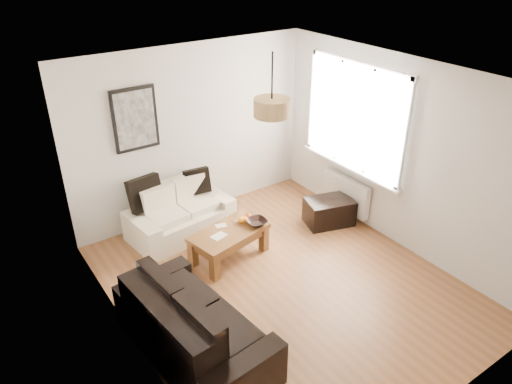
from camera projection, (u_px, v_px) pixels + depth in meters
floor at (283, 284)px, 6.09m from camera, size 4.50×4.50×0.00m
ceiling at (290, 80)px, 4.85m from camera, size 3.80×4.50×0.00m
wall_back at (192, 133)px, 7.10m from camera, size 3.80×0.04×2.60m
wall_front at (459, 304)px, 3.84m from camera, size 3.80×0.04×2.60m
wall_left at (126, 249)px, 4.52m from camera, size 0.04×4.50×2.60m
wall_right at (399, 154)px, 6.42m from camera, size 0.04×4.50×2.60m
window_bay at (356, 117)px, 6.84m from camera, size 0.14×1.90×1.60m
radiator at (346, 193)px, 7.40m from camera, size 0.10×0.90×0.52m
poster at (135, 119)px, 6.46m from camera, size 0.62×0.04×0.87m
pendant_shade at (272, 107)px, 5.24m from camera, size 0.40×0.40×0.20m
loveseat_cream at (180, 211)px, 6.95m from camera, size 1.55×0.96×0.73m
sofa_leather at (194, 322)px, 4.93m from camera, size 1.08×1.93×0.80m
coffee_table at (229, 244)px, 6.49m from camera, size 1.13×0.76×0.42m
ottoman at (329, 211)px, 7.27m from camera, size 0.80×0.63×0.40m
cushion_left at (145, 193)px, 6.70m from camera, size 0.48×0.21×0.47m
cushion_right at (197, 181)px, 7.13m from camera, size 0.39×0.17×0.38m
fruit_bowl at (257, 222)px, 6.51m from camera, size 0.29×0.29×0.07m
orange_a at (245, 220)px, 6.56m from camera, size 0.10×0.10×0.09m
orange_b at (248, 216)px, 6.65m from camera, size 0.10×0.10×0.08m
orange_c at (242, 220)px, 6.55m from camera, size 0.10×0.10×0.09m
papers at (219, 236)px, 6.27m from camera, size 0.22×0.18×0.01m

